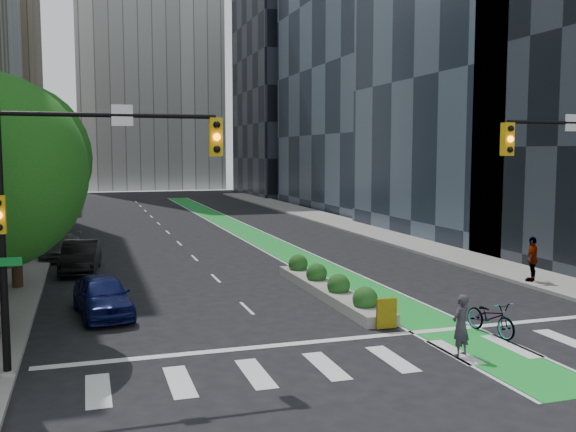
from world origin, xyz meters
TOP-DOWN VIEW (x-y plane):
  - ground at (0.00, 0.00)m, footprint 160.00×160.00m
  - sidewalk_left at (-11.80, 25.00)m, footprint 3.60×90.00m
  - sidewalk_right at (11.80, 25.00)m, footprint 3.60×90.00m
  - bike_lane_paint at (3.00, 30.00)m, footprint 2.20×70.00m
  - building_glass_far at (21.00, 45.00)m, footprint 14.00×24.00m
  - building_dark_end at (20.00, 68.00)m, footprint 14.00×18.00m
  - tree_mid at (-11.00, 12.00)m, footprint 6.40×6.40m
  - tree_midfar at (-11.00, 22.00)m, footprint 5.60×5.60m
  - tree_far at (-11.00, 32.00)m, footprint 6.60×6.60m
  - signal_left at (-8.70, 0.46)m, footprint 6.14×0.51m
  - median_planter at (1.20, 7.04)m, footprint 1.20×10.26m
  - bicycle at (4.14, 0.28)m, footprint 1.00×2.22m
  - cyclist at (2.00, -1.32)m, footprint 0.78×0.67m
  - parked_car_left_near at (-7.68, 6.50)m, footprint 2.28×4.52m
  - parked_car_left_mid at (-8.46, 15.54)m, footprint 2.06×4.78m
  - parked_car_left_far at (-9.50, 20.13)m, footprint 2.38×4.67m
  - pedestrian_far at (10.60, 6.45)m, footprint 1.20×1.10m

SIDE VIEW (x-z plane):
  - ground at x=0.00m, z-range 0.00..0.00m
  - bike_lane_paint at x=3.00m, z-range 0.00..0.01m
  - sidewalk_left at x=-11.80m, z-range 0.00..0.15m
  - sidewalk_right at x=11.80m, z-range 0.00..0.15m
  - median_planter at x=1.20m, z-range -0.18..0.92m
  - bicycle at x=4.14m, z-range 0.00..1.13m
  - parked_car_left_far at x=-9.50m, z-range 0.00..1.30m
  - parked_car_left_near at x=-7.68m, z-range 0.00..1.48m
  - parked_car_left_mid at x=-8.46m, z-range 0.00..1.53m
  - cyclist at x=2.00m, z-range 0.00..1.80m
  - pedestrian_far at x=10.60m, z-range 0.15..2.13m
  - signal_left at x=-8.70m, z-range 1.18..8.38m
  - tree_midfar at x=-11.00m, z-range 1.07..8.83m
  - tree_mid at x=-11.00m, z-range 1.18..9.96m
  - tree_far at x=-11.00m, z-range 1.19..10.20m
  - building_dark_end at x=20.00m, z-range 0.00..28.00m
  - building_glass_far at x=21.00m, z-range 0.00..42.00m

